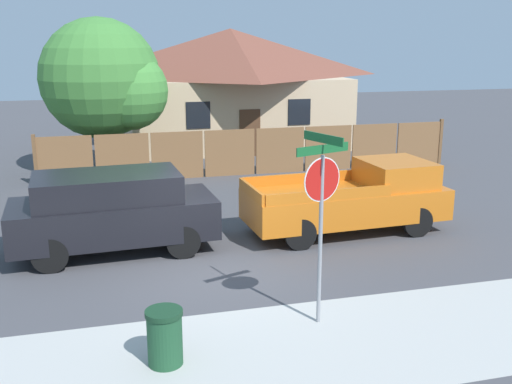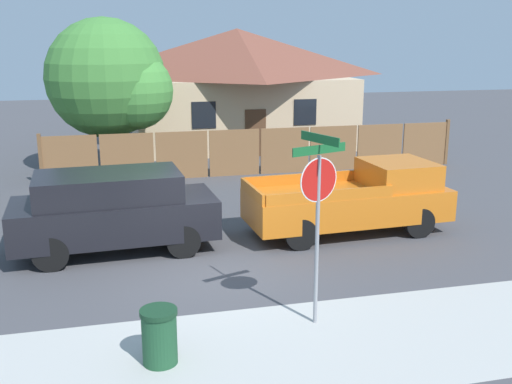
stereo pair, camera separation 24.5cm
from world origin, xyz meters
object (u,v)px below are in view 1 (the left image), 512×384
house (231,85)px  oak_tree (106,81)px  trash_bin (165,337)px  stop_sign (322,196)px  orange_pickup (354,199)px  red_suv (112,210)px

house → oak_tree: bearing=-136.5°
trash_bin → stop_sign: bearing=14.6°
house → orange_pickup: size_ratio=2.00×
red_suv → trash_bin: red_suv is taller
oak_tree → red_suv: (-0.19, -8.72, -2.36)m
stop_sign → trash_bin: (-2.78, -0.72, -1.87)m
oak_tree → red_suv: 9.04m
oak_tree → stop_sign: bearing=-76.6°
stop_sign → trash_bin: stop_sign is taller
house → stop_sign: house is taller
house → stop_sign: size_ratio=3.12×
oak_tree → red_suv: size_ratio=1.19×
red_suv → trash_bin: 5.40m
stop_sign → trash_bin: 3.43m
red_suv → house: bearing=64.2°
oak_tree → stop_sign: size_ratio=1.68×
red_suv → stop_sign: (3.37, -4.61, 1.29)m
red_suv → orange_pickup: red_suv is taller
house → red_suv: (-5.99, -14.23, -1.73)m
orange_pickup → trash_bin: bearing=-138.6°
house → red_suv: size_ratio=2.21×
oak_tree → stop_sign: (3.18, -13.33, -1.07)m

